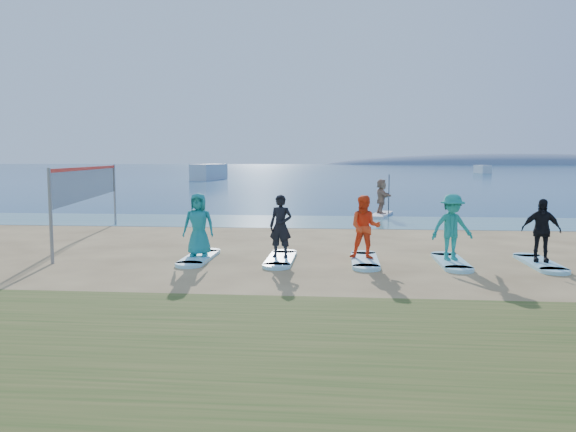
# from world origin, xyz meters

# --- Properties ---
(ground) EXTENTS (600.00, 600.00, 0.00)m
(ground) POSITION_xyz_m (0.00, 0.00, 0.00)
(ground) COLOR tan
(ground) RESTS_ON ground
(shallow_water) EXTENTS (600.00, 600.00, 0.00)m
(shallow_water) POSITION_xyz_m (0.00, 10.50, 0.01)
(shallow_water) COLOR teal
(shallow_water) RESTS_ON ground
(ocean) EXTENTS (600.00, 600.00, 0.00)m
(ocean) POSITION_xyz_m (0.00, 160.00, 0.01)
(ocean) COLOR navy
(ocean) RESTS_ON ground
(island_ridge) EXTENTS (220.00, 56.00, 18.00)m
(island_ridge) POSITION_xyz_m (95.00, 300.00, 0.00)
(island_ridge) COLOR slate
(island_ridge) RESTS_ON ground
(volleyball_net) EXTENTS (2.00, 8.89, 2.50)m
(volleyball_net) POSITION_xyz_m (-7.07, 4.31, 1.90)
(volleyball_net) COLOR gray
(volleyball_net) RESTS_ON ground
(paddleboard) EXTENTS (1.39, 3.08, 0.12)m
(paddleboard) POSITION_xyz_m (3.35, 13.28, 0.06)
(paddleboard) COLOR silver
(paddleboard) RESTS_ON ground
(paddleboarder) EXTENTS (0.87, 1.61, 1.66)m
(paddleboarder) POSITION_xyz_m (3.35, 13.28, 0.95)
(paddleboarder) COLOR tan
(paddleboarder) RESTS_ON paddleboard
(boat_offshore_a) EXTENTS (3.30, 8.85, 2.09)m
(boat_offshore_a) POSITION_xyz_m (-16.09, 60.01, 0.00)
(boat_offshore_a) COLOR silver
(boat_offshore_a) RESTS_ON ground
(boat_offshore_b) EXTENTS (2.18, 6.03, 1.60)m
(boat_offshore_b) POSITION_xyz_m (29.41, 100.43, 0.00)
(boat_offshore_b) COLOR silver
(boat_offshore_b) RESTS_ON ground
(surfboard_0) EXTENTS (0.70, 2.20, 0.09)m
(surfboard_0) POSITION_xyz_m (-2.46, 0.92, 0.04)
(surfboard_0) COLOR #A4EEFF
(surfboard_0) RESTS_ON ground
(student_0) EXTENTS (0.85, 0.57, 1.72)m
(student_0) POSITION_xyz_m (-2.46, 0.92, 0.95)
(student_0) COLOR teal
(student_0) RESTS_ON surfboard_0
(surfboard_1) EXTENTS (0.70, 2.20, 0.09)m
(surfboard_1) POSITION_xyz_m (-0.21, 0.92, 0.04)
(surfboard_1) COLOR #A4EEFF
(surfboard_1) RESTS_ON ground
(student_1) EXTENTS (0.68, 0.52, 1.69)m
(student_1) POSITION_xyz_m (-0.21, 0.92, 0.93)
(student_1) COLOR black
(student_1) RESTS_ON surfboard_1
(surfboard_2) EXTENTS (0.70, 2.20, 0.09)m
(surfboard_2) POSITION_xyz_m (2.03, 0.92, 0.04)
(surfboard_2) COLOR #A4EEFF
(surfboard_2) RESTS_ON ground
(student_2) EXTENTS (0.88, 0.72, 1.69)m
(student_2) POSITION_xyz_m (2.03, 0.92, 0.93)
(student_2) COLOR #FF461A
(student_2) RESTS_ON surfboard_2
(surfboard_3) EXTENTS (0.70, 2.20, 0.09)m
(surfboard_3) POSITION_xyz_m (4.28, 0.92, 0.04)
(surfboard_3) COLOR #A4EEFF
(surfboard_3) RESTS_ON ground
(student_3) EXTENTS (1.25, 0.91, 1.73)m
(student_3) POSITION_xyz_m (4.28, 0.92, 0.96)
(student_3) COLOR teal
(student_3) RESTS_ON surfboard_3
(surfboard_4) EXTENTS (0.70, 2.20, 0.09)m
(surfboard_4) POSITION_xyz_m (6.53, 0.92, 0.04)
(surfboard_4) COLOR #A4EEFF
(surfboard_4) RESTS_ON ground
(student_4) EXTENTS (1.01, 0.56, 1.63)m
(student_4) POSITION_xyz_m (6.53, 0.92, 0.90)
(student_4) COLOR black
(student_4) RESTS_ON surfboard_4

